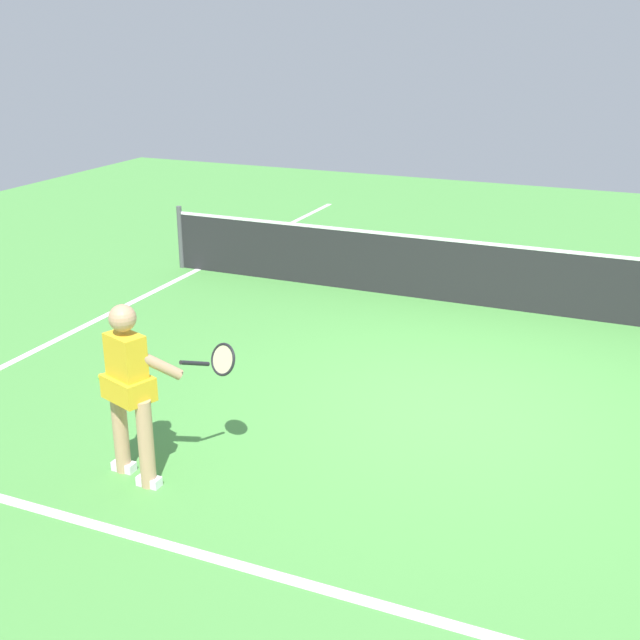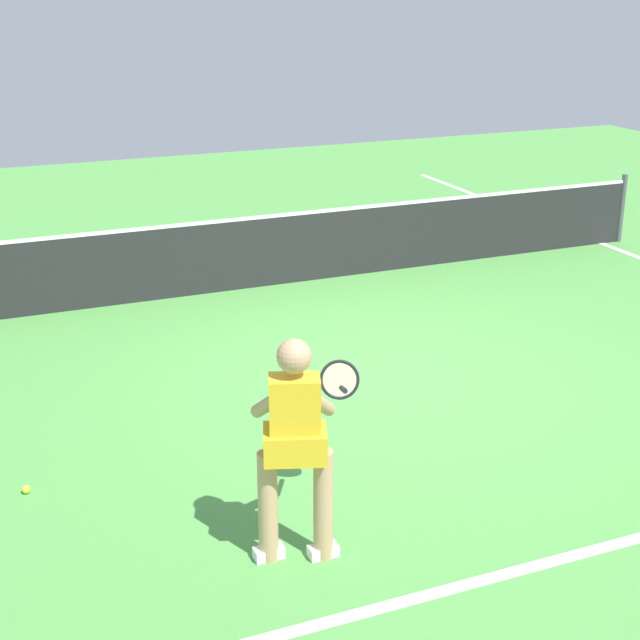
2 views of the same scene
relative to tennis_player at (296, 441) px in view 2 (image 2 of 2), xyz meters
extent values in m
plane|color=#4C9342|center=(2.04, 2.38, -0.85)|extent=(24.75, 24.75, 0.00)
cube|color=white|center=(2.04, -0.73, -0.84)|extent=(9.67, 0.10, 0.01)
cylinder|color=#4C4C51|center=(7.18, 5.55, -0.36)|extent=(0.08, 0.08, 0.98)
cube|color=#232326|center=(2.04, 5.55, -0.42)|extent=(10.19, 0.02, 0.86)
cube|color=white|center=(2.04, 5.55, 0.03)|extent=(10.19, 0.02, 0.04)
cylinder|color=tan|center=(-0.19, 0.03, -0.46)|extent=(0.13, 0.13, 0.78)
cylinder|color=tan|center=(0.15, -0.08, -0.46)|extent=(0.13, 0.13, 0.78)
cube|color=white|center=(-0.19, 0.03, -0.81)|extent=(0.20, 0.10, 0.08)
cube|color=white|center=(0.15, -0.08, -0.81)|extent=(0.20, 0.10, 0.08)
cube|color=gold|center=(-0.02, -0.02, 0.19)|extent=(0.37, 0.29, 0.52)
cube|color=gold|center=(-0.02, -0.02, -0.01)|extent=(0.47, 0.40, 0.20)
sphere|color=tan|center=(-0.02, -0.02, 0.59)|extent=(0.22, 0.22, 0.22)
cylinder|color=tan|center=(-0.11, 0.17, 0.21)|extent=(0.14, 0.48, 0.37)
cylinder|color=tan|center=(0.17, 0.07, 0.21)|extent=(0.40, 0.40, 0.37)
cylinder|color=black|center=(0.44, 0.26, 0.17)|extent=(0.13, 0.29, 0.14)
torus|color=black|center=(0.54, 0.54, 0.11)|extent=(0.31, 0.21, 0.28)
cylinder|color=beige|center=(0.54, 0.54, 0.11)|extent=(0.26, 0.16, 0.23)
sphere|color=#D1E533|center=(-1.57, 1.52, -0.81)|extent=(0.07, 0.07, 0.07)
camera|label=1|loc=(3.77, -4.90, 2.76)|focal=45.42mm
camera|label=2|loc=(-1.95, -5.03, 2.79)|focal=53.22mm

